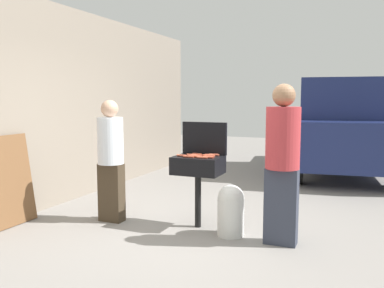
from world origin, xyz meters
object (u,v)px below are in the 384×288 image
Objects in this scene: hot_dog_5 at (201,155)px; person_right at (282,158)px; hot_dog_1 at (202,157)px; leaning_board at (4,182)px; hot_dog_8 at (214,155)px; parked_minivan at (342,126)px; hot_dog_7 at (209,157)px; hot_dog_6 at (208,157)px; hot_dog_0 at (182,156)px; hot_dog_2 at (197,156)px; hot_dog_13 at (195,157)px; hot_dog_10 at (210,155)px; propane_tank at (231,209)px; hot_dog_12 at (193,156)px; hot_dog_3 at (188,157)px; hot_dog_4 at (208,155)px; person_left at (111,156)px; bbq_grill at (198,168)px; hot_dog_9 at (197,154)px; hot_dog_11 at (192,155)px.

person_right is at bearing -11.40° from hot_dog_5.
hot_dog_5 is (-0.08, 0.15, 0.00)m from hot_dog_1.
leaning_board is at bearing 20.81° from person_right.
parked_minivan is at bearing 74.13° from hot_dog_8.
hot_dog_7 is 0.11× the size of leaning_board.
hot_dog_6 is 0.92m from person_right.
hot_dog_0 is 1.00× the size of hot_dog_2.
hot_dog_0 is 1.00× the size of hot_dog_13.
hot_dog_10 reaches higher than propane_tank.
hot_dog_6 is at bearing -18.25° from hot_dog_2.
hot_dog_12 is 1.00× the size of hot_dog_13.
hot_dog_2 is 0.12m from hot_dog_3.
hot_dog_12 is at bearing 1.52° from person_right.
hot_dog_0 is 1.00× the size of hot_dog_4.
hot_dog_3 and hot_dog_6 have the same top height.
hot_dog_1 is at bearing 19.08° from leaning_board.
parked_minivan is at bearing 73.92° from hot_dog_4.
hot_dog_4 and hot_dog_8 have the same top height.
hot_dog_4 and hot_dog_7 have the same top height.
hot_dog_2 is 0.24m from hot_dog_8.
hot_dog_13 is at bearing 3.29° from person_right.
parked_minivan is at bearing 56.87° from leaning_board.
hot_dog_0 and hot_dog_4 have the same top height.
hot_dog_8 is at bearing 28.80° from person_left.
hot_dog_4 and hot_dog_12 have the same top height.
hot_dog_10 is at bearing -125.87° from hot_dog_8.
bbq_grill is 6.98× the size of hot_dog_1.
hot_dog_6 is (0.14, -0.11, 0.00)m from hot_dog_5.
bbq_grill is 6.98× the size of hot_dog_0.
hot_dog_1 is at bearing -41.67° from hot_dog_2.
hot_dog_13 is (0.07, -0.22, 0.00)m from hot_dog_9.
hot_dog_8 is at bearing -12.15° from person_right.
hot_dog_2 is 0.15m from hot_dog_4.
hot_dog_2 and hot_dog_13 have the same top height.
hot_dog_0 is (-0.19, -0.08, 0.15)m from bbq_grill.
hot_dog_2 is at bearing -31.46° from hot_dog_11.
hot_dog_4 is at bearing 45.98° from hot_dog_3.
hot_dog_8 is at bearing 43.88° from hot_dog_5.
hot_dog_9 is at bearing 137.80° from hot_dog_6.
bbq_grill is 6.98× the size of hot_dog_13.
person_left is (-1.19, -0.22, -0.05)m from hot_dog_5.
propane_tank is at bearing -26.14° from hot_dog_9.
bbq_grill is at bearing 63.34° from hot_dog_3.
hot_dog_8 reaches higher than bbq_grill.
hot_dog_3 is 0.30m from hot_dog_10.
hot_dog_9 is (-0.23, 0.20, 0.00)m from hot_dog_6.
parked_minivan reaches higher than hot_dog_5.
person_right is at bearing -15.23° from hot_dog_9.
hot_dog_1 and hot_dog_11 have the same top height.
hot_dog_6 is 0.06m from hot_dog_7.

